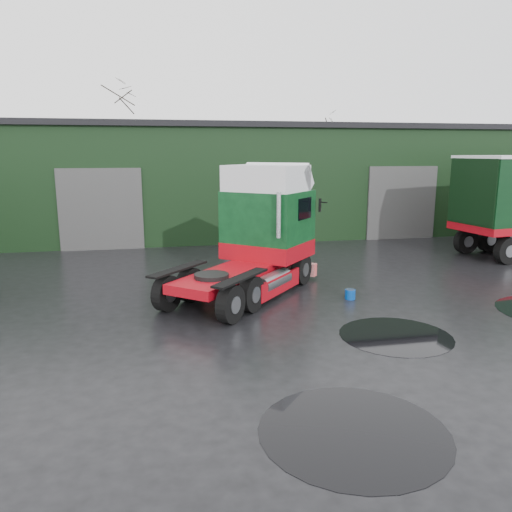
{
  "coord_description": "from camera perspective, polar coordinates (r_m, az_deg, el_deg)",
  "views": [
    {
      "loc": [
        -3.48,
        -11.44,
        4.75
      ],
      "look_at": [
        -0.52,
        2.9,
        1.7
      ],
      "focal_mm": 35.0,
      "sensor_mm": 36.0,
      "label": 1
    }
  ],
  "objects": [
    {
      "name": "ground",
      "position": [
        12.86,
        4.95,
        -9.95
      ],
      "size": [
        100.0,
        100.0,
        0.0
      ],
      "primitive_type": "plane",
      "color": "black"
    },
    {
      "name": "warehouse",
      "position": [
        31.95,
        -1.79,
        8.91
      ],
      "size": [
        32.4,
        12.4,
        6.3
      ],
      "color": "black",
      "rests_on": "ground"
    },
    {
      "name": "hero_tractor",
      "position": [
        16.38,
        -1.83,
        2.74
      ],
      "size": [
        6.85,
        7.27,
        4.36
      ],
      "primitive_type": null,
      "rotation": [
        0.0,
        0.0,
        -0.71
      ],
      "color": "#0B3918",
      "rests_on": "ground"
    },
    {
      "name": "wash_bucket",
      "position": [
        16.78,
        10.7,
        -4.31
      ],
      "size": [
        0.38,
        0.38,
        0.32
      ],
      "primitive_type": "cylinder",
      "rotation": [
        0.0,
        0.0,
        -0.1
      ],
      "color": "navy",
      "rests_on": "ground"
    },
    {
      "name": "tree_back_a",
      "position": [
        41.51,
        -15.45,
        11.37
      ],
      "size": [
        4.4,
        4.4,
        9.5
      ],
      "primitive_type": null,
      "color": "black",
      "rests_on": "ground"
    },
    {
      "name": "tree_back_b",
      "position": [
        43.59,
        6.46,
        10.39
      ],
      "size": [
        4.4,
        4.4,
        7.5
      ],
      "primitive_type": null,
      "color": "black",
      "rests_on": "ground"
    },
    {
      "name": "puddle_0",
      "position": [
        9.32,
        11.09,
        -19.11
      ],
      "size": [
        3.34,
        3.34,
        0.01
      ],
      "primitive_type": "cylinder",
      "color": "black",
      "rests_on": "ground"
    },
    {
      "name": "puddle_1",
      "position": [
        13.83,
        15.66,
        -8.76
      ],
      "size": [
        2.96,
        2.96,
        0.01
      ],
      "primitive_type": "cylinder",
      "color": "black",
      "rests_on": "ground"
    }
  ]
}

